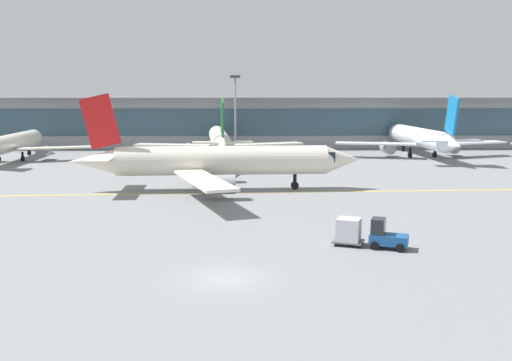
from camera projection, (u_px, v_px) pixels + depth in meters
The scene contains 10 objects.
ground_plane at pixel (226, 278), 33.70m from camera, with size 400.00×400.00×0.00m, color gray.
taxiway_centreline_stripe at pixel (222, 193), 61.58m from camera, with size 110.00×0.36×0.01m, color yellow.
terminal_concourse at pixel (240, 121), 111.94m from camera, with size 204.17×11.00×9.60m.
gate_airplane_1 at pixel (13, 143), 90.28m from camera, with size 25.30×27.19×9.01m.
gate_airplane_2 at pixel (219, 139), 94.03m from camera, with size 27.50×29.69×9.83m.
gate_airplane_3 at pixel (420, 138), 95.34m from camera, with size 28.93×31.17×10.32m.
taxiing_regional_jet at pixel (219, 161), 63.03m from camera, with size 32.07×29.79×10.62m.
baggage_tug at pixel (386, 236), 39.97m from camera, with size 2.92×2.32×2.10m.
cargo_dolly_lead at pixel (349, 231), 40.79m from camera, with size 2.52×2.23×1.94m.
apron_light_mast_1 at pixel (235, 110), 102.56m from camera, with size 1.80×0.36×13.56m.
Camera 1 is at (1.26, -32.42, 10.92)m, focal length 40.31 mm.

